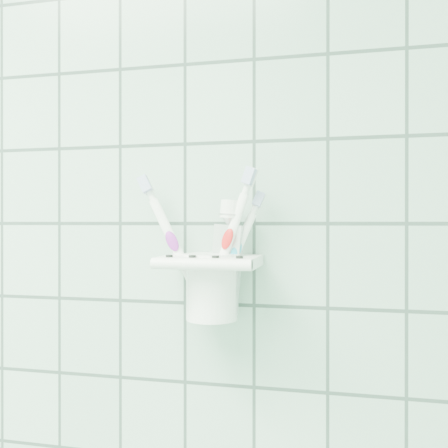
% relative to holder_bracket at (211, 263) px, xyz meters
% --- Properties ---
extents(holder_bracket, '(0.13, 0.10, 0.04)m').
position_rel_holder_bracket_xyz_m(holder_bracket, '(0.00, 0.00, 0.00)').
color(holder_bracket, white).
rests_on(holder_bracket, wall_back).
extents(cup, '(0.08, 0.08, 0.09)m').
position_rel_holder_bracket_xyz_m(cup, '(0.00, 0.00, -0.03)').
color(cup, white).
rests_on(cup, holder_bracket).
extents(toothbrush_pink, '(0.10, 0.03, 0.21)m').
position_rel_holder_bracket_xyz_m(toothbrush_pink, '(-0.01, -0.00, 0.04)').
color(toothbrush_pink, white).
rests_on(toothbrush_pink, cup).
extents(toothbrush_blue, '(0.06, 0.05, 0.18)m').
position_rel_holder_bracket_xyz_m(toothbrush_blue, '(0.00, -0.01, 0.02)').
color(toothbrush_blue, white).
rests_on(toothbrush_blue, cup).
extents(toothbrush_orange, '(0.07, 0.02, 0.20)m').
position_rel_holder_bracket_xyz_m(toothbrush_orange, '(-0.01, -0.00, 0.03)').
color(toothbrush_orange, white).
rests_on(toothbrush_orange, cup).
extents(toothpaste_tube, '(0.05, 0.04, 0.15)m').
position_rel_holder_bracket_xyz_m(toothpaste_tube, '(0.01, 0.01, 0.02)').
color(toothpaste_tube, silver).
rests_on(toothpaste_tube, cup).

